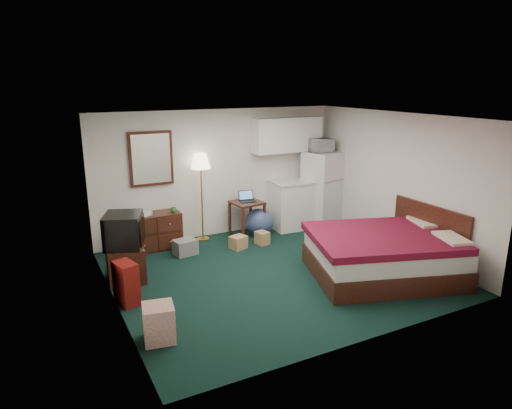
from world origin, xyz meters
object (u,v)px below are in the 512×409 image
floor_lamp (202,197)px  suitcase (126,283)px  tv_stand (125,264)px  desk (247,219)px  bed (383,255)px  kitchen_counter (293,205)px  fridge (322,189)px  dresser (154,231)px

floor_lamp → suitcase: 2.83m
floor_lamp → tv_stand: bearing=-144.6°
desk → suitcase: desk is taller
bed → tv_stand: (-3.69, 1.70, -0.07)m
kitchen_counter → suitcase: kitchen_counter is taller
kitchen_counter → fridge: bearing=-12.0°
kitchen_counter → bed: kitchen_counter is taller
dresser → bed: bed is taller
kitchen_counter → bed: 2.81m
floor_lamp → suitcase: bearing=-133.1°
dresser → floor_lamp: 1.12m
tv_stand → suitcase: 0.80m
dresser → tv_stand: (-0.76, -1.17, -0.06)m
desk → kitchen_counter: (1.11, 0.07, 0.14)m
dresser → bed: (2.93, -2.87, 0.01)m
dresser → tv_stand: 1.40m
desk → fridge: bearing=-9.5°
bed → desk: bearing=129.4°
fridge → bed: (-0.65, -2.64, -0.44)m
floor_lamp → desk: 1.02m
fridge → tv_stand: size_ratio=2.63×
kitchen_counter → floor_lamp: bearing=178.7°
floor_lamp → kitchen_counter: size_ratio=1.74×
kitchen_counter → bed: (-0.04, -2.80, -0.14)m
fridge → bed: fridge is taller
dresser → desk: 1.86m
floor_lamp → bed: bearing=-56.6°
floor_lamp → tv_stand: size_ratio=2.83×
floor_lamp → suitcase: floor_lamp is taller
desk → tv_stand: (-2.61, -1.04, -0.08)m
dresser → fridge: bearing=-4.5°
tv_stand → suitcase: suitcase is taller
floor_lamp → tv_stand: (-1.75, -1.24, -0.58)m
floor_lamp → fridge: 2.61m
floor_lamp → fridge: floor_lamp is taller
suitcase → kitchen_counter: bearing=11.2°
dresser → fridge: 3.61m
bed → tv_stand: size_ratio=3.63×
suitcase → fridge: bearing=6.2°
desk → suitcase: (-2.76, -1.82, -0.05)m
kitchen_counter → tv_stand: 3.89m
floor_lamp → kitchen_counter: bearing=-4.1°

